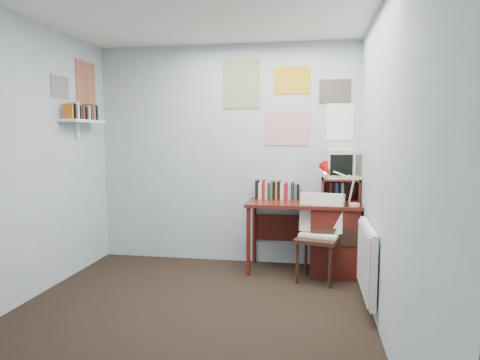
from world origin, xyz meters
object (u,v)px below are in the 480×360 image
(radiator, at_px, (367,260))
(tv_riser, at_px, (340,190))
(desk_chair, at_px, (318,239))
(desk_lamp, at_px, (355,187))
(crt_tv, at_px, (342,163))
(wall_shelf, at_px, (83,121))
(desk, at_px, (328,236))

(radiator, bearing_deg, tv_riser, 99.28)
(desk_chair, relative_size, desk_lamp, 2.21)
(tv_riser, height_order, crt_tv, crt_tv)
(desk_lamp, xyz_separation_m, tv_riser, (-0.13, 0.29, -0.07))
(desk_lamp, relative_size, radiator, 0.49)
(radiator, relative_size, wall_shelf, 1.29)
(desk, bearing_deg, desk_chair, -111.25)
(radiator, bearing_deg, desk, 107.24)
(tv_riser, bearing_deg, desk_lamp, -66.93)
(desk, xyz_separation_m, radiator, (0.29, -0.93, 0.01))
(desk, distance_m, wall_shelf, 2.87)
(desk_lamp, distance_m, radiator, 0.92)
(desk_lamp, bearing_deg, radiator, -75.18)
(tv_riser, relative_size, crt_tv, 1.13)
(radiator, xyz_separation_m, wall_shelf, (-2.86, 0.55, 1.20))
(desk, height_order, wall_shelf, wall_shelf)
(crt_tv, bearing_deg, desk, -143.45)
(desk_lamp, bearing_deg, desk_chair, -150.11)
(desk_lamp, bearing_deg, tv_riser, 124.45)
(crt_tv, xyz_separation_m, wall_shelf, (-2.71, -0.51, 0.44))
(tv_riser, distance_m, wall_shelf, 2.83)
(desk_chair, distance_m, wall_shelf, 2.73)
(tv_riser, xyz_separation_m, radiator, (0.17, -1.04, -0.47))
(crt_tv, relative_size, radiator, 0.44)
(tv_riser, height_order, radiator, tv_riser)
(radiator, bearing_deg, desk_chair, 123.07)
(crt_tv, xyz_separation_m, radiator, (0.15, -1.06, -0.76))
(desk_lamp, relative_size, wall_shelf, 0.63)
(desk, bearing_deg, radiator, -72.76)
(crt_tv, bearing_deg, wall_shelf, -176.61)
(desk_chair, height_order, crt_tv, crt_tv)
(desk_lamp, distance_m, tv_riser, 0.33)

